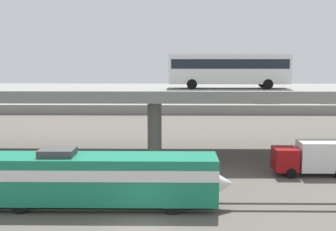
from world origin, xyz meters
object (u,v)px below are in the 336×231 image
object	(u,v)px
parked_car_3	(68,98)
parked_car_1	(330,99)
service_truck_east	(315,157)
parked_car_4	(128,97)
parked_car_0	(157,97)
parked_car_6	(236,98)
parked_car_2	(292,99)
parked_car_5	(266,99)
train_locomotive	(110,177)
transit_bus_on_overpass	(229,68)

from	to	relation	value
parked_car_3	parked_car_1	bearing A→B (deg)	-1.92
service_truck_east	parked_car_1	distance (m)	44.11
parked_car_1	parked_car_4	bearing A→B (deg)	-4.90
parked_car_0	parked_car_6	world-z (taller)	same
parked_car_0	parked_car_4	bearing A→B (deg)	175.78
parked_car_2	parked_car_5	world-z (taller)	same
parked_car_2	parked_car_3	size ratio (longest dim) A/B	0.99
train_locomotive	transit_bus_on_overpass	bearing A→B (deg)	55.19
parked_car_0	parked_car_2	bearing A→B (deg)	-5.13
train_locomotive	parked_car_6	size ratio (longest dim) A/B	4.07
train_locomotive	service_truck_east	size ratio (longest dim) A/B	2.58
parked_car_0	parked_car_1	distance (m)	32.04
parked_car_4	parked_car_3	bearing A→B (deg)	-171.97
parked_car_1	parked_car_4	world-z (taller)	same
parked_car_1	parked_car_5	distance (m)	11.65
train_locomotive	parked_car_0	world-z (taller)	train_locomotive
parked_car_5	parked_car_6	size ratio (longest dim) A/B	1.05
parked_car_1	parked_car_2	xyz separation A→B (m)	(-6.84, 0.55, -0.00)
parked_car_0	parked_car_3	xyz separation A→B (m)	(-16.83, -1.17, -0.00)
train_locomotive	parked_car_0	xyz separation A→B (m)	(1.25, 52.04, 0.34)
parked_car_3	parked_car_4	bearing A→B (deg)	8.03
service_truck_east	train_locomotive	bearing A→B (deg)	26.06
parked_car_4	transit_bus_on_overpass	bearing A→B (deg)	-69.48
parked_car_0	parked_car_5	xyz separation A→B (m)	(20.27, -2.81, 0.00)
transit_bus_on_overpass	parked_car_0	world-z (taller)	transit_bus_on_overpass
parked_car_2	parked_car_6	xyz separation A→B (m)	(-10.12, 1.16, 0.00)
parked_car_4	parked_car_1	bearing A→B (deg)	-4.90
parked_car_2	parked_car_4	bearing A→B (deg)	175.03
parked_car_3	parked_car_6	distance (m)	31.79
service_truck_east	parked_car_6	bearing A→B (deg)	-89.10
transit_bus_on_overpass	parked_car_2	xyz separation A→B (m)	(16.41, 35.52, -6.77)
service_truck_east	parked_car_1	xyz separation A→B (m)	(16.28, 40.98, 0.89)
train_locomotive	parked_car_0	distance (m)	52.06
parked_car_1	parked_car_3	bearing A→B (deg)	-1.92
parked_car_3	service_truck_east	bearing A→B (deg)	-52.70
transit_bus_on_overpass	service_truck_east	size ratio (longest dim) A/B	1.76
transit_bus_on_overpass	parked_car_5	bearing A→B (deg)	71.65
train_locomotive	service_truck_east	distance (m)	18.80
service_truck_east	parked_car_2	world-z (taller)	parked_car_2
transit_bus_on_overpass	parked_car_3	world-z (taller)	transit_bus_on_overpass
transit_bus_on_overpass	parked_car_5	distance (m)	37.45
parked_car_2	parked_car_4	size ratio (longest dim) A/B	1.02
train_locomotive	parked_car_5	distance (m)	53.73
parked_car_3	parked_car_6	xyz separation A→B (m)	(31.79, 0.07, 0.00)
parked_car_5	train_locomotive	bearing A→B (deg)	-113.61
parked_car_0	transit_bus_on_overpass	bearing A→B (deg)	-77.07
parked_car_2	parked_car_4	world-z (taller)	same
transit_bus_on_overpass	parked_car_3	distance (m)	45.12
train_locomotive	parked_car_3	xyz separation A→B (m)	(-15.58, 50.87, 0.33)
transit_bus_on_overpass	parked_car_1	world-z (taller)	transit_bus_on_overpass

